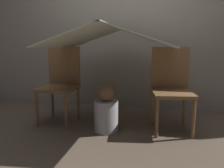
% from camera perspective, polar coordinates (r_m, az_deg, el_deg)
% --- Properties ---
extents(ground_plane, '(8.80, 8.80, 0.00)m').
position_cam_1_polar(ground_plane, '(2.46, -1.15, -12.93)').
color(ground_plane, brown).
extents(wall_back, '(7.00, 0.05, 2.50)m').
position_cam_1_polar(wall_back, '(3.38, 3.24, 15.03)').
color(wall_back, gray).
rests_on(wall_back, ground_plane).
extents(chair_left, '(0.44, 0.44, 0.94)m').
position_cam_1_polar(chair_left, '(2.82, -13.27, 0.70)').
color(chair_left, brown).
rests_on(chair_left, ground_plane).
extents(chair_right, '(0.49, 0.49, 0.94)m').
position_cam_1_polar(chair_right, '(2.56, 15.22, -0.33)').
color(chair_right, brown).
rests_on(chair_right, ground_plane).
extents(sheet_canopy, '(1.37, 1.19, 0.24)m').
position_cam_1_polar(sheet_canopy, '(2.49, 0.00, 12.35)').
color(sheet_canopy, silver).
extents(person_front, '(0.27, 0.27, 0.55)m').
position_cam_1_polar(person_front, '(2.46, -1.56, -6.98)').
color(person_front, '#B2B2B7').
rests_on(person_front, ground_plane).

